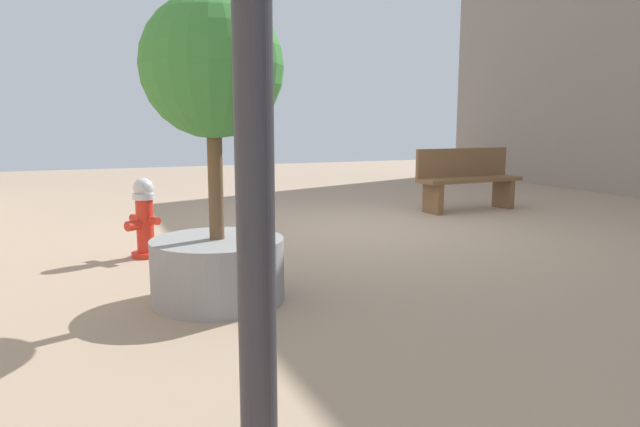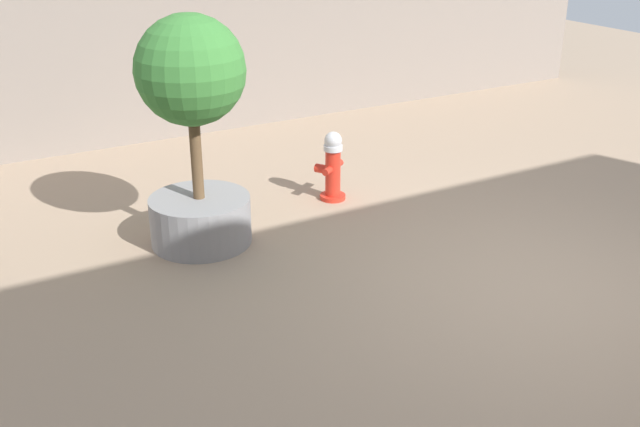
% 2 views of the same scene
% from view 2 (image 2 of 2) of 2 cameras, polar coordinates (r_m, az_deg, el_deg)
% --- Properties ---
extents(ground_plane, '(23.40, 23.40, 0.00)m').
position_cam_2_polar(ground_plane, '(6.84, 16.64, -5.93)').
color(ground_plane, tan).
extents(fire_hydrant, '(0.36, 0.37, 0.80)m').
position_cam_2_polar(fire_hydrant, '(8.40, 0.96, 3.65)').
color(fire_hydrant, red).
rests_on(fire_hydrant, ground_plane).
extents(planter_tree, '(1.03, 1.03, 2.25)m').
position_cam_2_polar(planter_tree, '(7.14, -9.64, 7.19)').
color(planter_tree, gray).
rests_on(planter_tree, ground_plane).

